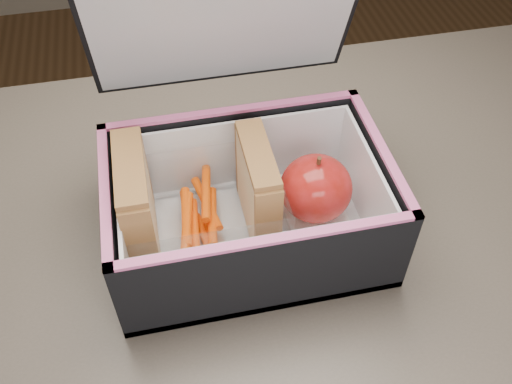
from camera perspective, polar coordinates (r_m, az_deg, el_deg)
The scene contains 8 objects.
kitchen_table at distance 0.69m, azimuth 1.51°, elevation -12.33°, with size 1.20×0.80×0.75m.
lunch_bag at distance 0.60m, azimuth -0.82°, elevation -0.64°, with size 0.29×0.26×0.28m.
plastic_tub at distance 0.61m, azimuth -5.60°, elevation -1.93°, with size 0.17×0.12×0.07m, color white, non-canonical shape.
sandwich_left at distance 0.59m, azimuth -11.77°, elevation -1.27°, with size 0.03×0.11×0.12m.
sandwich_right at distance 0.60m, azimuth 0.17°, elevation 0.35°, with size 0.03×0.10×0.11m.
carrot_sticks at distance 0.62m, azimuth -5.61°, elevation -2.77°, with size 0.05×0.13×0.03m.
paper_napkin at distance 0.65m, azimuth 5.71°, elevation -1.84°, with size 0.07×0.07×0.01m, color white.
red_apple at distance 0.62m, azimuth 6.01°, elevation 0.38°, with size 0.09×0.09×0.08m.
Camera 1 is at (-0.09, -0.34, 1.26)m, focal length 40.00 mm.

